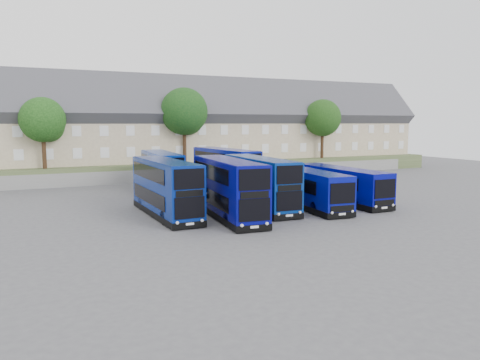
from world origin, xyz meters
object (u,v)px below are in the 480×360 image
(tree_mid, at_px, (185,113))
(tree_east, at_px, (323,119))
(coach_east_a, at_px, (306,189))
(tree_far, at_px, (329,118))
(dd_front_mid, at_px, (228,189))
(tree_west, at_px, (44,122))
(dd_front_left, at_px, (166,189))

(tree_mid, bearing_deg, tree_east, -1.43)
(coach_east_a, bearing_deg, tree_far, 56.98)
(dd_front_mid, distance_m, tree_east, 34.62)
(coach_east_a, height_order, tree_west, tree_west)
(dd_front_mid, xyz_separation_m, tree_west, (-11.17, 23.54, 4.98))
(dd_front_left, distance_m, tree_mid, 24.05)
(dd_front_mid, bearing_deg, dd_front_left, 153.43)
(tree_east, xyz_separation_m, tree_far, (6.00, 7.00, 0.34))
(dd_front_left, relative_size, tree_east, 1.28)
(coach_east_a, distance_m, tree_mid, 23.77)
(dd_front_mid, distance_m, tree_far, 43.76)
(tree_west, height_order, tree_far, tree_far)
(dd_front_mid, relative_size, tree_far, 1.25)
(dd_front_left, bearing_deg, dd_front_mid, -32.97)
(coach_east_a, bearing_deg, dd_front_mid, -164.40)
(coach_east_a, relative_size, tree_mid, 1.25)
(dd_front_mid, bearing_deg, coach_east_a, 15.55)
(dd_front_left, height_order, dd_front_mid, dd_front_mid)
(coach_east_a, height_order, tree_far, tree_far)
(coach_east_a, relative_size, tree_west, 1.49)
(tree_far, bearing_deg, coach_east_a, -128.48)
(tree_mid, relative_size, tree_far, 1.06)
(coach_east_a, bearing_deg, tree_mid, 102.52)
(tree_mid, xyz_separation_m, tree_far, (26.00, 6.50, -0.34))
(tree_east, bearing_deg, dd_front_left, -143.84)
(dd_front_left, relative_size, tree_mid, 1.14)
(dd_front_mid, xyz_separation_m, coach_east_a, (7.64, 1.37, -0.57))
(dd_front_left, relative_size, tree_west, 1.37)
(coach_east_a, bearing_deg, tree_east, 57.68)
(coach_east_a, height_order, tree_mid, tree_mid)
(dd_front_mid, bearing_deg, tree_far, 50.14)
(tree_west, relative_size, tree_east, 0.94)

